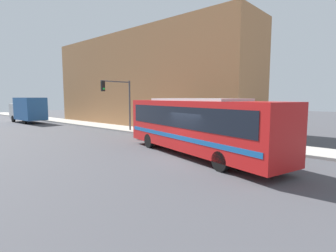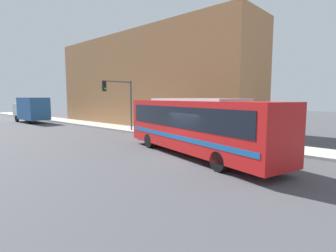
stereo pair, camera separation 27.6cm
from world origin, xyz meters
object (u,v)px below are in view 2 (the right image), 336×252
at_px(city_bus, 195,123).
at_px(pedestrian_near_corner, 179,126).
at_px(traffic_light_pole, 121,96).
at_px(fire_hydrant, 187,132).
at_px(delivery_truck, 31,109).

relative_size(city_bus, pedestrian_near_corner, 7.14).
relative_size(city_bus, traffic_light_pole, 2.45).
distance_m(city_bus, fire_hydrant, 6.00).
distance_m(delivery_truck, traffic_light_pole, 17.28).
height_order(traffic_light_pole, pedestrian_near_corner, traffic_light_pole).
bearing_deg(fire_hydrant, pedestrian_near_corner, 70.38).
relative_size(city_bus, fire_hydrant, 14.83).
height_order(fire_hydrant, pedestrian_near_corner, pedestrian_near_corner).
relative_size(delivery_truck, fire_hydrant, 8.67).
xyz_separation_m(traffic_light_pole, pedestrian_near_corner, (1.46, -5.88, -2.47)).
bearing_deg(traffic_light_pole, fire_hydrant, -81.63).
bearing_deg(delivery_truck, fire_hydrant, -83.15).
height_order(delivery_truck, fire_hydrant, delivery_truck).
height_order(city_bus, traffic_light_pole, traffic_light_pole).
distance_m(fire_hydrant, traffic_light_pole, 7.70).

